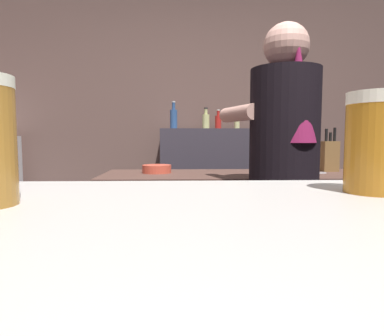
# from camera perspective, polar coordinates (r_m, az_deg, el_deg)

# --- Properties ---
(wall_back) EXTENTS (5.20, 0.10, 2.70)m
(wall_back) POSITION_cam_1_polar(r_m,az_deg,el_deg) (3.61, 1.53, 8.60)
(wall_back) COLOR brown
(wall_back) RESTS_ON ground
(prep_counter) EXTENTS (2.10, 0.60, 0.90)m
(prep_counter) POSITION_cam_1_polar(r_m,az_deg,el_deg) (2.34, 12.51, -11.87)
(prep_counter) COLOR brown
(prep_counter) RESTS_ON ground
(back_shelf) EXTENTS (0.93, 0.36, 1.21)m
(back_shelf) POSITION_cam_1_polar(r_m,az_deg,el_deg) (3.37, 2.88, -3.89)
(back_shelf) COLOR #3C3641
(back_shelf) RESTS_ON ground
(bartender) EXTENTS (0.50, 0.55, 1.68)m
(bartender) POSITION_cam_1_polar(r_m,az_deg,el_deg) (1.79, 14.82, -0.08)
(bartender) COLOR #272831
(bartender) RESTS_ON ground
(knife_block) EXTENTS (0.10, 0.08, 0.29)m
(knife_block) POSITION_cam_1_polar(r_m,az_deg,el_deg) (2.49, 21.57, 1.93)
(knife_block) COLOR brown
(knife_block) RESTS_ON prep_counter
(mixing_bowl) EXTENTS (0.18, 0.18, 0.05)m
(mixing_bowl) POSITION_cam_1_polar(r_m,az_deg,el_deg) (2.23, -5.77, -0.15)
(mixing_bowl) COLOR #D04E39
(mixing_bowl) RESTS_ON prep_counter
(chefs_knife) EXTENTS (0.24, 0.11, 0.01)m
(chefs_knife) POSITION_cam_1_polar(r_m,az_deg,el_deg) (2.27, 18.55, -0.84)
(chefs_knife) COLOR silver
(chefs_knife) RESTS_ON prep_counter
(pint_glass_far) EXTENTS (0.08, 0.08, 0.14)m
(pint_glass_far) POSITION_cam_1_polar(r_m,az_deg,el_deg) (0.54, 27.97, 3.64)
(pint_glass_far) COLOR #BA711D
(pint_glass_far) RESTS_ON bar_counter
(bottle_soy) EXTENTS (0.07, 0.07, 0.25)m
(bottle_soy) POSITION_cam_1_polar(r_m,az_deg,el_deg) (3.25, -3.02, 8.16)
(bottle_soy) COLOR #32578F
(bottle_soy) RESTS_ON back_shelf
(bottle_hot_sauce) EXTENTS (0.05, 0.05, 0.21)m
(bottle_hot_sauce) POSITION_cam_1_polar(r_m,az_deg,el_deg) (3.45, 7.33, 7.67)
(bottle_hot_sauce) COLOR #D0CE86
(bottle_hot_sauce) RESTS_ON back_shelf
(bottle_olive_oil) EXTENTS (0.06, 0.06, 0.19)m
(bottle_olive_oil) POSITION_cam_1_polar(r_m,az_deg,el_deg) (3.42, 4.29, 7.58)
(bottle_olive_oil) COLOR red
(bottle_olive_oil) RESTS_ON back_shelf
(bottle_vinegar) EXTENTS (0.07, 0.07, 0.20)m
(bottle_vinegar) POSITION_cam_1_polar(r_m,az_deg,el_deg) (3.40, 2.27, 7.72)
(bottle_vinegar) COLOR #CDCF84
(bottle_vinegar) RESTS_ON back_shelf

